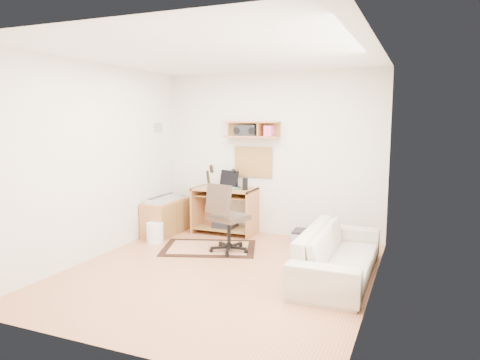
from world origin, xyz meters
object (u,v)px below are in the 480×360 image
at_px(cabinet, 166,217).
at_px(task_chair, 229,217).
at_px(desk, 225,211).
at_px(printer, 308,237).
at_px(sofa, 339,245).

bearing_deg(cabinet, task_chair, -21.08).
height_order(desk, task_chair, task_chair).
xyz_separation_m(task_chair, cabinet, (-1.37, 0.53, -0.23)).
relative_size(desk, cabinet, 1.11).
relative_size(cabinet, printer, 1.95).
height_order(task_chair, printer, task_chair).
xyz_separation_m(desk, sofa, (2.08, -1.31, 0.01)).
height_order(task_chair, cabinet, task_chair).
bearing_deg(printer, task_chair, -139.31).
bearing_deg(task_chair, cabinet, 176.82).
distance_m(printer, sofa, 1.49).
xyz_separation_m(desk, cabinet, (-0.88, -0.40, -0.10)).
distance_m(task_chair, sofa, 1.64).
distance_m(task_chair, printer, 1.35).
relative_size(cabinet, sofa, 0.46).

